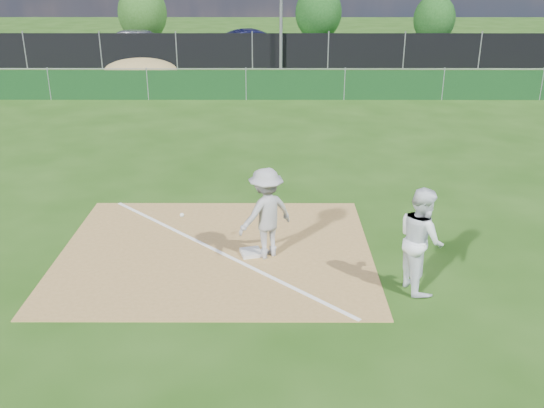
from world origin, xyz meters
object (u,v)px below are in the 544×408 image
Objects in this scene: first_base at (251,252)px; play_at_first at (266,213)px; car_left at (142,42)px; tree_left at (142,13)px; tree_right at (434,19)px; car_mid at (257,44)px; tree_mid at (319,13)px; runner at (421,239)px; car_right at (366,46)px.

first_base is 0.17× the size of play_at_first.
car_left is at bearing 106.22° from play_at_first.
tree_left is 1.19× the size of tree_right.
tree_right is (11.24, 31.93, 1.63)m from first_base.
play_at_first is 0.46× the size of car_left.
first_base is 27.38m from car_left.
play_at_first reaches higher than car_mid.
tree_mid reaches higher than first_base.
play_at_first is at bearing -108.91° from tree_right.
tree_right is (11.78, 6.24, 0.87)m from car_mid.
tree_right is at bearing -1.71° from tree_left.
runner is at bearing 172.93° from car_mid.
runner reaches higher than play_at_first.
tree_left reaches higher than runner.
tree_left reaches higher than car_left.
tree_mid is at bearing 4.78° from tree_left.
car_left reaches higher than first_base.
tree_mid is (0.66, 34.75, 1.05)m from runner.
tree_mid is (3.27, 33.56, 1.07)m from play_at_first.
runner is 29.44m from car_left.
runner is 0.38× the size of car_left.
tree_mid is at bearing 168.26° from tree_right.
tree_mid is at bearing -42.02° from car_mid.
car_left is 0.98× the size of car_mid.
car_left is 13.14m from tree_mid.
tree_right is at bearing -26.73° from runner.
play_at_first reaches higher than car_right.
car_right is 1.33× the size of tree_right.
tree_left is (-8.77, 32.56, 1.12)m from play_at_first.
car_right is at bearing 77.37° from first_base.
runner is 0.56× the size of tree_right.
tree_mid is 1.16× the size of tree_right.
car_left is at bearing -146.79° from tree_mid.
car_right is (13.25, -0.19, -0.19)m from car_left.
car_left is 1.11× the size of car_right.
tree_right is (18.63, 5.57, 0.85)m from car_left.
car_mid is (-3.45, 26.91, -0.10)m from runner.
play_at_first is 33.73m from tree_left.
car_left is 1.47× the size of tree_right.
first_base is at bearing 166.85° from car_mid.
tree_left reaches higher than car_mid.
play_at_first reaches higher than first_base.
car_mid is (6.84, -0.67, -0.01)m from car_left.
play_at_first is 0.51× the size of car_right.
car_right is (5.57, 26.20, -0.25)m from play_at_first.
tree_right is (7.68, -1.60, -0.28)m from tree_mid.
tree_left is at bearing 17.97° from car_left.
tree_left is 1.02× the size of tree_mid.
play_at_first is at bearing -95.57° from tree_mid.
runner is at bearing 172.18° from car_right.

